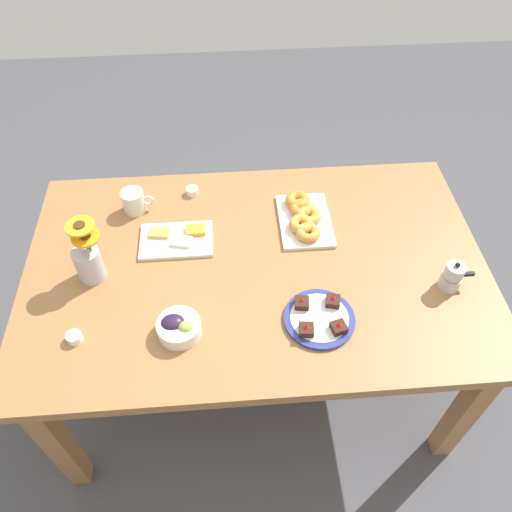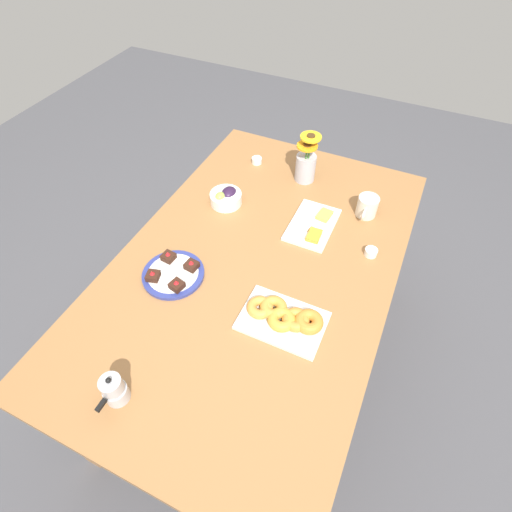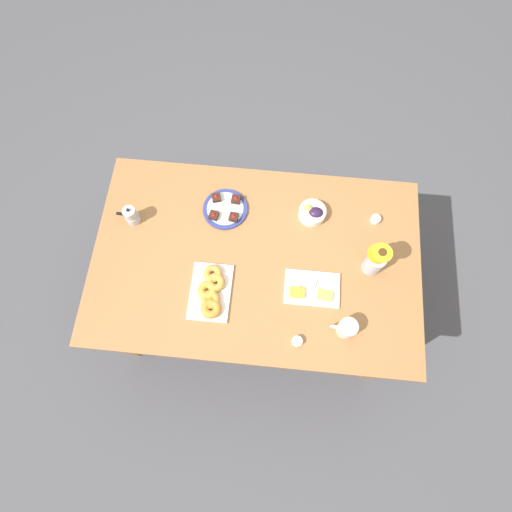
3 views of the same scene
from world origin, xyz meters
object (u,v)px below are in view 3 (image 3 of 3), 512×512
grape_bowl (312,213)px  dessert_plate (225,209)px  jam_cup_berry (297,341)px  coffee_mug (347,328)px  dining_table (256,264)px  moka_pot (131,216)px  jam_cup_honey (376,219)px  croissant_platter (211,292)px  cheese_platter (311,289)px  flower_vase (375,262)px

grape_bowl → dessert_plate: bearing=1.5°
jam_cup_berry → coffee_mug: bearing=-160.5°
dining_table → moka_pot: moka_pot is taller
coffee_mug → dessert_plate: (0.62, -0.55, -0.03)m
dining_table → moka_pot: 0.66m
coffee_mug → dessert_plate: size_ratio=0.53×
jam_cup_honey → jam_cup_berry: (0.35, 0.64, 0.00)m
croissant_platter → grape_bowl: bearing=-135.0°
grape_bowl → croissant_platter: size_ratio=0.47×
cheese_platter → grape_bowl: bearing=-87.6°
dining_table → grape_bowl: grape_bowl is taller
croissant_platter → jam_cup_berry: 0.46m
cheese_platter → jam_cup_honey: size_ratio=5.42×
coffee_mug → jam_cup_berry: bearing=19.5°
coffee_mug → flower_vase: flower_vase is taller
dining_table → croissant_platter: croissant_platter is taller
cheese_platter → jam_cup_honey: cheese_platter is taller
jam_cup_honey → grape_bowl: bearing=0.4°
jam_cup_honey → moka_pot: (1.21, 0.11, 0.03)m
flower_vase → jam_cup_honey: bearing=-95.5°
flower_vase → cheese_platter: bearing=26.5°
grape_bowl → jam_cup_honey: size_ratio=2.83×
moka_pot → cheese_platter: bearing=163.0°
grape_bowl → cheese_platter: (-0.02, 0.39, -0.02)m
croissant_platter → jam_cup_berry: croissant_platter is taller
grape_bowl → jam_cup_berry: grape_bowl is taller
croissant_platter → jam_cup_honey: bearing=-149.5°
croissant_platter → flower_vase: (-0.75, -0.20, 0.06)m
croissant_platter → jam_cup_berry: size_ratio=6.05×
grape_bowl → moka_pot: (0.89, 0.11, 0.02)m
dining_table → dessert_plate: 0.32m
croissant_platter → dessert_plate: size_ratio=1.28×
jam_cup_berry → flower_vase: (-0.33, -0.39, 0.07)m
dining_table → jam_cup_berry: 0.45m
flower_vase → moka_pot: size_ratio=1.99×
jam_cup_honey → flower_vase: bearing=84.5°
dessert_plate → moka_pot: size_ratio=1.90×
cheese_platter → croissant_platter: size_ratio=0.90×
grape_bowl → jam_cup_honey: bearing=-179.6°
coffee_mug → dessert_plate: bearing=-41.8°
grape_bowl → dessert_plate: 0.44m
dessert_plate → flower_vase: 0.77m
moka_pot → flower_vase: bearing=173.4°
grape_bowl → moka_pot: 0.90m
dining_table → grape_bowl: (-0.26, -0.26, 0.12)m
dining_table → jam_cup_honey: 0.64m
cheese_platter → moka_pot: bearing=-17.0°
jam_cup_berry → moka_pot: bearing=-31.7°
dining_table → jam_cup_berry: bearing=120.3°
jam_cup_honey → dessert_plate: dessert_plate is taller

